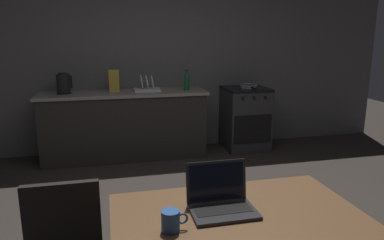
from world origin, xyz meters
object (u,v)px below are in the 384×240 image
object	(u,v)px
electric_kettle	(63,84)
frying_pan	(249,86)
dish_rack	(147,87)
stove_oven	(245,118)
dining_table	(238,229)
cereal_box	(114,81)
bottle	(187,80)
coffee_mug	(171,221)
laptop	(221,201)

from	to	relation	value
electric_kettle	frying_pan	xyz separation A→B (m)	(2.48, -0.03, -0.10)
dish_rack	frying_pan	bearing A→B (deg)	-1.14
electric_kettle	dish_rack	xyz separation A→B (m)	(1.05, 0.00, -0.08)
stove_oven	electric_kettle	xyz separation A→B (m)	(-2.45, 0.00, 0.57)
dining_table	frying_pan	world-z (taller)	frying_pan
stove_oven	cereal_box	distance (m)	1.91
bottle	dining_table	bearing A→B (deg)	-98.08
cereal_box	dish_rack	world-z (taller)	cereal_box
coffee_mug	laptop	bearing A→B (deg)	26.38
stove_oven	dish_rack	world-z (taller)	dish_rack
cereal_box	stove_oven	bearing A→B (deg)	-0.71
dining_table	electric_kettle	xyz separation A→B (m)	(-1.12, 3.24, 0.35)
bottle	coffee_mug	distance (m)	3.36
frying_pan	coffee_mug	world-z (taller)	frying_pan
stove_oven	dining_table	world-z (taller)	stove_oven
laptop	coffee_mug	bearing A→B (deg)	-160.32
dining_table	bottle	world-z (taller)	bottle
dining_table	frying_pan	distance (m)	3.49
frying_pan	dish_rack	world-z (taller)	dish_rack
frying_pan	cereal_box	bearing A→B (deg)	178.50
laptop	frying_pan	xyz separation A→B (m)	(1.42, 3.14, 0.13)
cereal_box	dish_rack	bearing A→B (deg)	-2.71
dining_table	coffee_mug	xyz separation A→B (m)	(-0.35, -0.07, 0.13)
bottle	coffee_mug	bearing A→B (deg)	-103.80
electric_kettle	dish_rack	bearing A→B (deg)	0.00
cereal_box	coffee_mug	bearing A→B (deg)	-87.38
electric_kettle	dish_rack	world-z (taller)	electric_kettle
laptop	cereal_box	world-z (taller)	cereal_box
electric_kettle	coffee_mug	xyz separation A→B (m)	(0.78, -3.31, -0.23)
dining_table	laptop	world-z (taller)	laptop
laptop	dish_rack	distance (m)	3.17
electric_kettle	stove_oven	bearing A→B (deg)	-0.06
bottle	coffee_mug	world-z (taller)	bottle
frying_pan	dining_table	bearing A→B (deg)	-112.87
coffee_mug	dish_rack	bearing A→B (deg)	85.34
stove_oven	laptop	xyz separation A→B (m)	(-1.39, -3.17, 0.34)
bottle	stove_oven	bearing A→B (deg)	3.13
frying_pan	laptop	bearing A→B (deg)	-114.37
laptop	dish_rack	size ratio (longest dim) A/B	0.94
bottle	dish_rack	distance (m)	0.54
stove_oven	dish_rack	xyz separation A→B (m)	(-1.40, 0.00, 0.49)
dining_table	laptop	distance (m)	0.16
electric_kettle	cereal_box	xyz separation A→B (m)	(0.62, 0.02, 0.02)
bottle	coffee_mug	xyz separation A→B (m)	(-0.80, -3.26, -0.23)
laptop	electric_kettle	distance (m)	3.35
laptop	frying_pan	size ratio (longest dim) A/B	0.75
frying_pan	coffee_mug	size ratio (longest dim) A/B	3.47
stove_oven	dish_rack	distance (m)	1.48
dish_rack	coffee_mug	bearing A→B (deg)	-94.66
dining_table	stove_oven	bearing A→B (deg)	67.78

